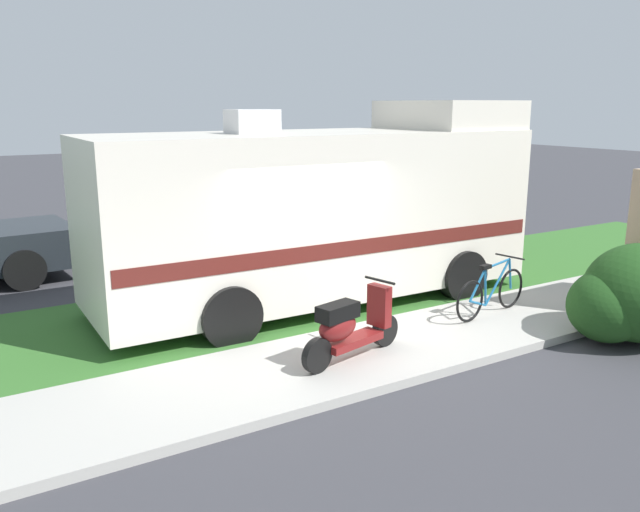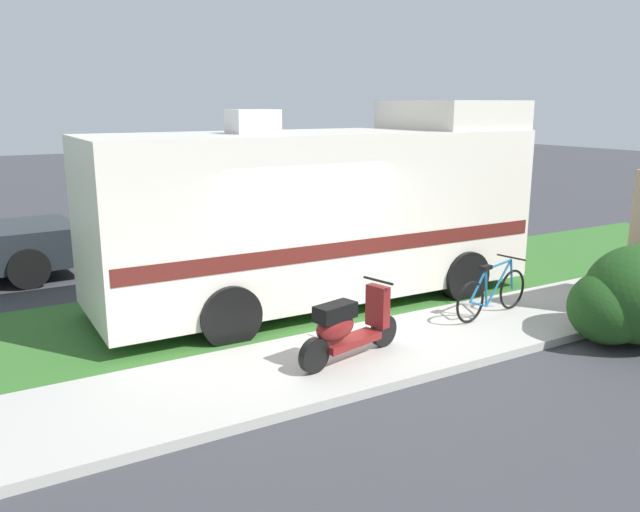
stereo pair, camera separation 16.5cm
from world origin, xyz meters
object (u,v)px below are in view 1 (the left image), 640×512
bicycle (491,292)px  pickup_truck_far (278,183)px  scooter (349,326)px  motorhome_rv (321,210)px

bicycle → pickup_truck_far: pickup_truck_far is taller
bicycle → pickup_truck_far: (1.83, 10.51, 0.51)m
scooter → bicycle: scooter is taller
motorhome_rv → pickup_truck_far: motorhome_rv is taller
motorhome_rv → scooter: 3.04m
motorhome_rv → bicycle: bearing=-52.1°
scooter → bicycle: (2.92, 0.36, -0.09)m
motorhome_rv → bicycle: 3.05m
scooter → pickup_truck_far: pickup_truck_far is taller
motorhome_rv → scooter: bearing=-114.4°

